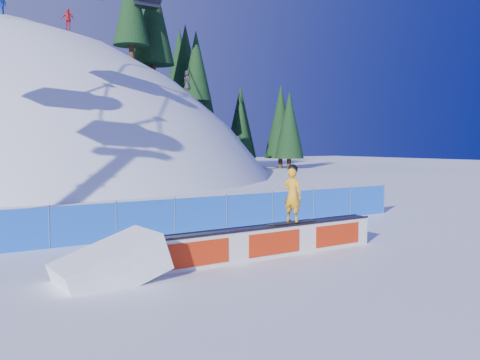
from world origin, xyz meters
TOP-DOWN VIEW (x-y plane):
  - ground at (0.00, 0.00)m, footprint 160.00×160.00m
  - treeline at (24.90, 40.24)m, footprint 22.42×12.12m
  - safety_fence at (0.00, 4.50)m, footprint 22.05×0.05m
  - rail_box at (1.59, 0.12)m, footprint 7.08×0.63m
  - snow_ramp at (-2.83, 0.04)m, footprint 2.41×1.53m
  - snowboarder at (2.38, 0.13)m, footprint 1.54×0.63m
  - distant_skiers at (2.92, 30.43)m, footprint 22.25×8.34m

SIDE VIEW (x-z plane):
  - ground at x=0.00m, z-range 0.00..0.00m
  - snow_ramp at x=-2.83m, z-range -0.74..0.74m
  - rail_box at x=1.59m, z-range -0.01..0.84m
  - safety_fence at x=0.00m, z-range -0.05..1.25m
  - snowboarder at x=2.38m, z-range 0.83..2.44m
  - treeline at x=24.90m, z-range -0.70..17.65m
  - distant_skiers at x=2.92m, z-range 7.86..14.78m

